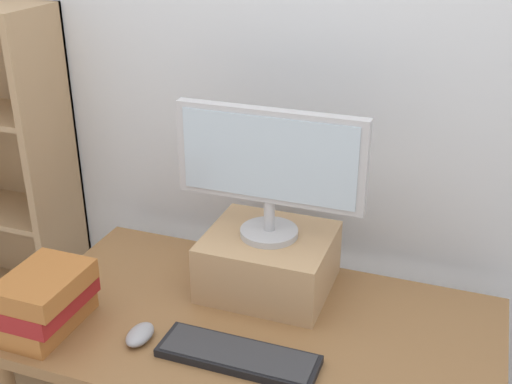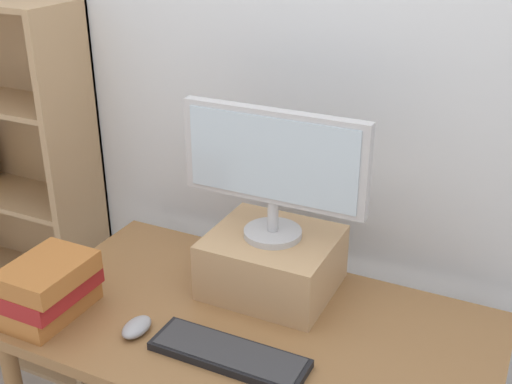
# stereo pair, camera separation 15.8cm
# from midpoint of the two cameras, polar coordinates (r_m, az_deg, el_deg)

# --- Properties ---
(back_wall) EXTENTS (7.00, 0.08, 2.60)m
(back_wall) POSITION_cam_midpoint_polar(r_m,az_deg,el_deg) (2.04, 8.45, 8.52)
(back_wall) COLOR silver
(back_wall) RESTS_ON ground_plane
(desk) EXTENTS (1.34, 0.74, 0.78)m
(desk) POSITION_cam_midpoint_polar(r_m,az_deg,el_deg) (1.88, 2.14, -13.70)
(desk) COLOR olive
(desk) RESTS_ON ground_plane
(bookshelf_unit) EXTENTS (0.77, 0.28, 1.54)m
(bookshelf_unit) POSITION_cam_midpoint_polar(r_m,az_deg,el_deg) (2.76, -19.64, 0.31)
(bookshelf_unit) COLOR tan
(bookshelf_unit) RESTS_ON ground_plane
(riser_box) EXTENTS (0.37, 0.33, 0.18)m
(riser_box) POSITION_cam_midpoint_polar(r_m,az_deg,el_deg) (1.93, 3.82, -6.29)
(riser_box) COLOR tan
(riser_box) RESTS_ON desk
(computer_monitor) EXTENTS (0.55, 0.17, 0.39)m
(computer_monitor) POSITION_cam_midpoint_polar(r_m,az_deg,el_deg) (1.79, 4.08, 2.36)
(computer_monitor) COLOR #B7B7BA
(computer_monitor) RESTS_ON riser_box
(keyboard) EXTENTS (0.42, 0.13, 0.02)m
(keyboard) POSITION_cam_midpoint_polar(r_m,az_deg,el_deg) (1.70, 0.32, -14.31)
(keyboard) COLOR black
(keyboard) RESTS_ON desk
(computer_mouse) EXTENTS (0.06, 0.10, 0.04)m
(computer_mouse) POSITION_cam_midpoint_polar(r_m,az_deg,el_deg) (1.80, -8.06, -11.88)
(computer_mouse) COLOR #99999E
(computer_mouse) RESTS_ON desk
(book_stack) EXTENTS (0.19, 0.26, 0.18)m
(book_stack) POSITION_cam_midpoint_polar(r_m,az_deg,el_deg) (1.87, -15.62, -8.30)
(book_stack) COLOR #AD662D
(book_stack) RESTS_ON desk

